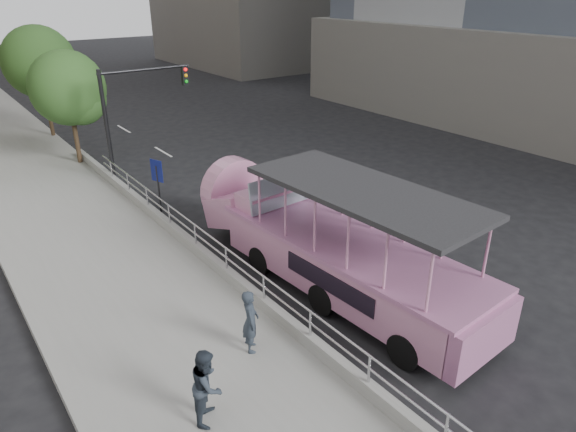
% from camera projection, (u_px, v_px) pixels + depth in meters
% --- Properties ---
extents(ground, '(160.00, 160.00, 0.00)m').
position_uv_depth(ground, '(348.00, 282.00, 15.94)').
color(ground, black).
extents(sidewalk, '(5.50, 80.00, 0.30)m').
position_uv_depth(sidewalk, '(66.00, 216.00, 20.07)').
color(sidewalk, '#989792').
rests_on(sidewalk, ground).
extents(kerb_wall, '(0.24, 30.00, 0.36)m').
position_uv_depth(kerb_wall, '(227.00, 273.00, 15.52)').
color(kerb_wall, '#A6A6A1').
rests_on(kerb_wall, sidewalk).
extents(guardrail, '(0.07, 22.00, 0.71)m').
position_uv_depth(guardrail, '(226.00, 254.00, 15.24)').
color(guardrail, silver).
rests_on(guardrail, kerb_wall).
extents(duck_boat, '(3.18, 10.79, 3.54)m').
position_uv_depth(duck_boat, '(324.00, 244.00, 15.46)').
color(duck_boat, black).
rests_on(duck_boat, ground).
extents(car, '(1.98, 4.64, 1.56)m').
position_uv_depth(car, '(330.00, 203.00, 19.69)').
color(car, white).
rests_on(car, ground).
extents(pedestrian_near, '(0.64, 0.72, 1.65)m').
position_uv_depth(pedestrian_near, '(250.00, 321.00, 12.26)').
color(pedestrian_near, '#2A333E').
rests_on(pedestrian_near, sidewalk).
extents(pedestrian_mid, '(1.02, 1.04, 1.68)m').
position_uv_depth(pedestrian_mid, '(207.00, 385.00, 10.29)').
color(pedestrian_mid, '#2A333E').
rests_on(pedestrian_mid, sidewalk).
extents(parking_sign, '(0.23, 0.55, 2.58)m').
position_uv_depth(parking_sign, '(158.00, 184.00, 19.15)').
color(parking_sign, black).
rests_on(parking_sign, ground).
extents(traffic_signal, '(4.20, 0.32, 5.20)m').
position_uv_depth(traffic_signal, '(131.00, 106.00, 22.70)').
color(traffic_signal, black).
rests_on(traffic_signal, ground).
extents(street_tree_near, '(3.52, 3.52, 5.72)m').
position_uv_depth(street_tree_near, '(71.00, 91.00, 24.20)').
color(street_tree_near, '#362818').
rests_on(street_tree_near, ground).
extents(street_tree_far, '(3.97, 3.97, 6.45)m').
position_uv_depth(street_tree_far, '(42.00, 65.00, 28.49)').
color(street_tree_far, '#362818').
rests_on(street_tree_far, ground).
extents(tower_podium, '(26.00, 26.00, 6.00)m').
position_uv_depth(tower_podium, '(556.00, 63.00, 38.25)').
color(tower_podium, slate).
rests_on(tower_podium, ground).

